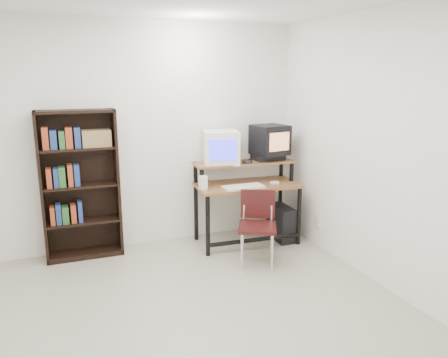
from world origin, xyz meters
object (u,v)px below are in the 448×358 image
object	(u,v)px
bookshelf	(80,183)
pc_tower	(281,223)
crt_tv	(270,140)
school_chair	(257,220)
crt_monitor	(221,147)
computer_desk	(246,187)

from	to	relation	value
bookshelf	pc_tower	bearing A→B (deg)	-8.41
crt_tv	school_chair	world-z (taller)	crt_tv
crt_monitor	school_chair	bearing A→B (deg)	-65.91
school_chair	bookshelf	distance (m)	1.98
crt_tv	school_chair	xyz separation A→B (m)	(-0.48, -0.69, -0.75)
bookshelf	school_chair	bearing A→B (deg)	-26.26
computer_desk	pc_tower	bearing A→B (deg)	-7.67
pc_tower	school_chair	size ratio (longest dim) A/B	0.57
computer_desk	pc_tower	size ratio (longest dim) A/B	2.77
pc_tower	bookshelf	size ratio (longest dim) A/B	0.27
school_chair	bookshelf	world-z (taller)	bookshelf
pc_tower	bookshelf	distance (m)	2.43
crt_monitor	pc_tower	distance (m)	1.21
crt_tv	pc_tower	size ratio (longest dim) A/B	0.97
crt_monitor	pc_tower	xyz separation A→B (m)	(0.71, -0.24, -0.95)
school_chair	bookshelf	bearing A→B (deg)	179.29
computer_desk	crt_tv	distance (m)	0.65
computer_desk	crt_monitor	distance (m)	0.57
pc_tower	school_chair	world-z (taller)	school_chair
crt_tv	bookshelf	distance (m)	2.26
computer_desk	crt_monitor	xyz separation A→B (m)	(-0.27, 0.16, 0.47)
pc_tower	school_chair	xyz separation A→B (m)	(-0.58, -0.51, 0.27)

